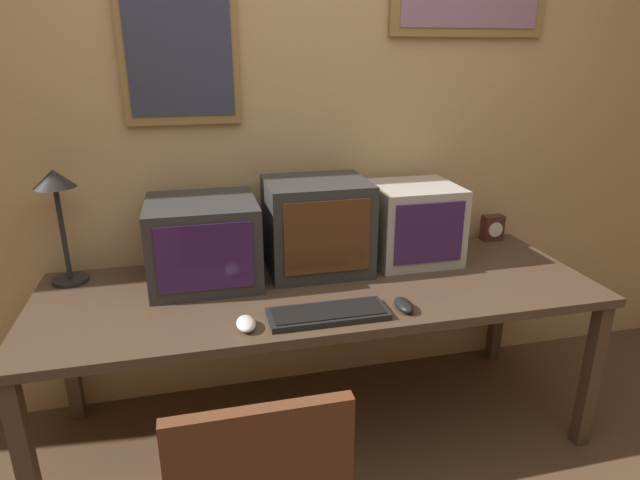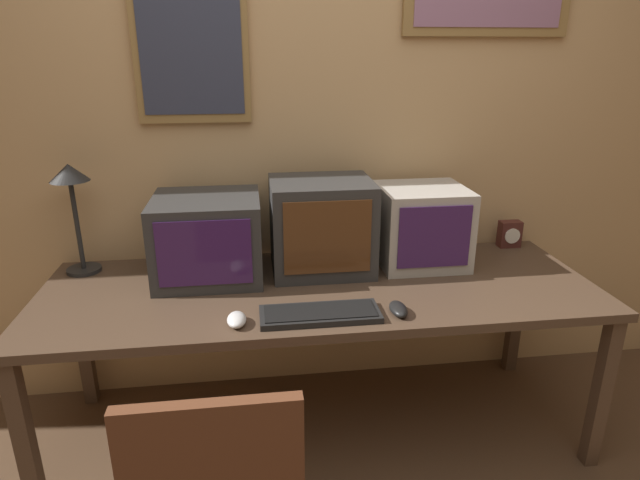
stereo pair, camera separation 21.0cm
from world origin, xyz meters
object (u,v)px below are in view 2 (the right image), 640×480
monitor_right (421,226)px  mouse_far_corner (237,320)px  keyboard_main (320,314)px  desk_clock (510,234)px  desk_lamp (72,191)px  monitor_left (208,238)px  monitor_center (321,226)px  mouse_near_keyboard (398,309)px

monitor_right → mouse_far_corner: size_ratio=3.40×
monitor_right → keyboard_main: monitor_right is taller
desk_clock → desk_lamp: bearing=-178.5°
monitor_left → monitor_center: 0.48m
monitor_center → keyboard_main: size_ratio=0.99×
keyboard_main → desk_clock: size_ratio=3.37×
keyboard_main → desk_lamp: size_ratio=0.91×
keyboard_main → mouse_near_keyboard: mouse_near_keyboard is taller
monitor_center → mouse_near_keyboard: monitor_center is taller
monitor_center → desk_clock: 0.96m
mouse_near_keyboard → desk_clock: (0.72, 0.62, 0.04)m
monitor_left → mouse_near_keyboard: 0.84m
monitor_left → monitor_center: monitor_center is taller
monitor_center → keyboard_main: (-0.07, -0.45, -0.18)m
mouse_near_keyboard → desk_clock: 0.95m
monitor_center → monitor_left: bearing=-178.2°
monitor_center → desk_lamp: bearing=174.2°
monitor_center → monitor_right: bearing=1.9°
desk_lamp → monitor_left: bearing=-12.2°
monitor_center → mouse_far_corner: bearing=-127.7°
monitor_right → mouse_near_keyboard: monitor_right is taller
monitor_right → mouse_near_keyboard: 0.55m
mouse_far_corner → desk_clock: size_ratio=0.86×
monitor_right → mouse_far_corner: bearing=-149.1°
keyboard_main → desk_lamp: desk_lamp is taller
desk_lamp → monitor_right: bearing=-3.4°
monitor_center → keyboard_main: monitor_center is taller
monitor_center → desk_lamp: 1.04m
monitor_left → desk_lamp: desk_lamp is taller
monitor_center → keyboard_main: bearing=-98.4°
desk_clock → desk_lamp: size_ratio=0.27×
monitor_center → mouse_far_corner: (-0.36, -0.47, -0.18)m
monitor_center → keyboard_main: 0.49m
monitor_center → mouse_near_keyboard: (0.22, -0.46, -0.18)m
keyboard_main → mouse_far_corner: 0.29m
mouse_far_corner → desk_clock: 1.44m
monitor_center → desk_clock: monitor_center is taller
monitor_left → monitor_center: (0.48, 0.01, 0.03)m
keyboard_main → desk_lamp: 1.15m
monitor_right → desk_clock: 0.53m
mouse_near_keyboard → desk_clock: bearing=40.5°
desk_lamp → mouse_near_keyboard: bearing=-24.6°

